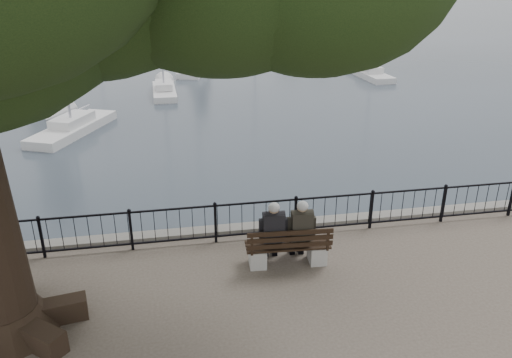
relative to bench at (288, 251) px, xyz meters
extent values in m
cube|color=slate|center=(-0.49, 1.81, -0.85)|extent=(200.00, 0.40, 1.20)
plane|color=#2A333C|center=(-0.49, 101.81, -1.35)|extent=(260.00, 260.00, 0.00)
cube|color=black|center=(-0.49, 1.31, 0.63)|extent=(22.00, 0.04, 0.04)
cube|color=black|center=(-0.49, 1.31, -0.20)|extent=(22.00, 0.04, 0.04)
cube|color=#989790|center=(-0.68, 0.08, -0.13)|extent=(0.40, 0.49, 0.43)
cube|color=#989790|center=(0.69, 0.00, -0.13)|extent=(0.40, 0.49, 0.43)
cube|color=black|center=(0.00, 0.04, 0.12)|extent=(1.92, 0.64, 0.04)
cube|color=black|center=(-0.01, -0.24, 0.44)|extent=(1.89, 0.16, 0.42)
cube|color=black|center=(-0.34, 0.07, 0.25)|extent=(0.40, 0.34, 0.25)
cube|color=black|center=(-0.34, -0.04, 0.65)|extent=(0.48, 0.28, 0.63)
sphere|color=tan|center=(-0.34, 0.00, 1.09)|extent=(0.24, 0.24, 0.24)
ellipsoid|color=#A8A8A8|center=(-0.34, -0.03, 1.13)|extent=(0.25, 0.25, 0.21)
cube|color=black|center=(-0.32, 0.38, -0.11)|extent=(0.36, 0.48, 0.47)
cube|color=black|center=(0.29, 0.04, 0.25)|extent=(0.40, 0.34, 0.25)
cube|color=black|center=(0.28, -0.08, 0.65)|extent=(0.48, 0.28, 0.63)
sphere|color=tan|center=(0.28, -0.04, 1.09)|extent=(0.24, 0.24, 0.24)
ellipsoid|color=#A8A8A8|center=(0.28, -0.06, 1.13)|extent=(0.25, 0.25, 0.21)
cube|color=black|center=(0.31, 0.34, -0.11)|extent=(0.36, 0.48, 0.47)
cone|color=black|center=(-5.62, -1.28, -0.08)|extent=(1.84, 1.84, 0.54)
cube|color=slate|center=(-18.49, 60.81, -0.75)|extent=(9.27, 9.27, 1.40)
cube|color=slate|center=(1.51, 48.81, -0.75)|extent=(6.22, 6.22, 1.40)
cube|color=#989790|center=(1.51, 48.81, 1.82)|extent=(2.28, 2.69, 4.14)
cube|color=silver|center=(-6.93, 14.70, -1.25)|extent=(3.69, 5.76, 0.62)
cube|color=silver|center=(-6.93, 14.70, -0.75)|extent=(1.97, 2.55, 0.47)
cylinder|color=silver|center=(-6.93, 14.39, 4.28)|extent=(0.12, 0.12, 10.45)
cube|color=silver|center=(-2.54, 22.08, -1.25)|extent=(1.47, 4.94, 0.55)
cube|color=silver|center=(-2.54, 22.08, -0.75)|extent=(1.04, 2.02, 0.41)
cylinder|color=silver|center=(-2.54, 21.80, 4.12)|extent=(0.11, 0.11, 10.14)
cube|color=silver|center=(12.30, 25.05, -1.25)|extent=(1.76, 5.51, 0.61)
cube|color=silver|center=(12.30, 25.05, -0.75)|extent=(1.21, 2.27, 0.45)
cylinder|color=silver|center=(12.30, 24.74, 3.20)|extent=(0.12, 0.12, 8.31)
cube|color=silver|center=(-0.05, 29.21, -1.25)|extent=(3.26, 6.09, 0.65)
cube|color=silver|center=(-0.05, 29.21, -0.75)|extent=(1.84, 2.63, 0.49)
cube|color=silver|center=(5.28, 33.58, -1.25)|extent=(3.04, 5.55, 0.59)
cube|color=silver|center=(5.28, 33.58, -0.75)|extent=(1.70, 2.41, 0.45)
cube|color=silver|center=(-8.17, 38.30, -1.25)|extent=(2.93, 5.45, 0.58)
cube|color=silver|center=(-8.17, 38.30, -0.75)|extent=(1.65, 2.36, 0.44)
cube|color=#494138|center=(24.51, 78.81, -0.85)|extent=(30.00, 8.00, 1.20)
camera|label=1|loc=(-2.46, -9.43, 5.81)|focal=35.00mm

